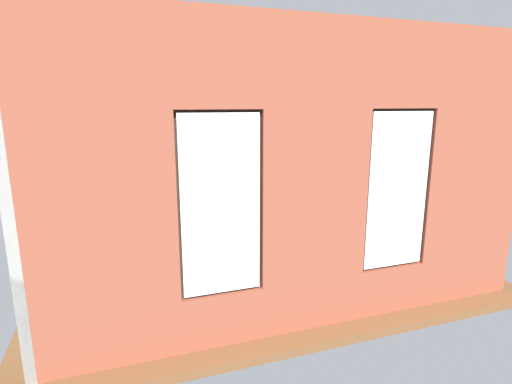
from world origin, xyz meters
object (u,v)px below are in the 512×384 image
object	(u,v)px
remote_gray	(271,218)
remote_black	(239,222)
tv_flatscreen	(81,213)
coffee_table	(251,226)
couch_left	(355,221)
potted_plant_near_tv	(120,243)
potted_plant_by_left_couch	(303,201)
table_plant_small	(260,218)
remote_silver	(227,228)
couch_by_window	(264,280)
media_console	(85,250)
cup_ceramic	(251,221)
potted_plant_corner_far_left	(441,249)
potted_plant_corner_near_left	(319,191)
papasan_chair	(203,209)

from	to	relation	value
remote_gray	remote_black	bearing A→B (deg)	56.37
tv_flatscreen	coffee_table	bearing A→B (deg)	176.67
couch_left	potted_plant_near_tv	distance (m)	4.40
coffee_table	potted_plant_by_left_couch	distance (m)	2.19
table_plant_small	remote_silver	bearing A→B (deg)	0.00
couch_left	potted_plant_by_left_couch	size ratio (longest dim) A/B	3.36
couch_by_window	remote_gray	size ratio (longest dim) A/B	11.03
couch_left	remote_black	bearing A→B (deg)	-95.56
couch_by_window	media_console	world-z (taller)	couch_by_window
cup_ceramic	tv_flatscreen	distance (m)	2.81
couch_left	remote_black	distance (m)	2.31
table_plant_small	potted_plant_corner_far_left	world-z (taller)	potted_plant_corner_far_left
couch_by_window	media_console	xyz separation A→B (m)	(2.27, -2.18, -0.09)
couch_left	tv_flatscreen	distance (m)	4.91
potted_plant_corner_near_left	cup_ceramic	bearing A→B (deg)	36.63
table_plant_small	tv_flatscreen	xyz separation A→B (m)	(2.90, -0.30, 0.28)
remote_gray	potted_plant_near_tv	bearing A→B (deg)	72.59
media_console	potted_plant_corner_near_left	size ratio (longest dim) A/B	0.89
papasan_chair	potted_plant_near_tv	size ratio (longest dim) A/B	0.99
cup_ceramic	media_console	distance (m)	2.79
cup_ceramic	potted_plant_by_left_couch	size ratio (longest dim) A/B	0.14
couch_left	couch_by_window	bearing A→B (deg)	-53.97
media_console	potted_plant_by_left_couch	bearing A→B (deg)	-164.80
couch_by_window	remote_gray	distance (m)	2.38
remote_silver	tv_flatscreen	xyz separation A→B (m)	(2.30, -0.30, 0.39)
potted_plant_corner_far_left	potted_plant_corner_near_left	size ratio (longest dim) A/B	0.58
papasan_chair	potted_plant_by_left_couch	xyz separation A→B (m)	(-2.31, -0.10, -0.05)
remote_gray	media_console	size ratio (longest dim) A/B	0.16
potted_plant_by_left_couch	couch_by_window	bearing A→B (deg)	56.94
couch_left	cup_ceramic	xyz separation A→B (m)	(2.10, -0.10, 0.17)
couch_by_window	potted_plant_corner_near_left	size ratio (longest dim) A/B	1.53
couch_by_window	potted_plant_corner_far_left	xyz separation A→B (m)	(-2.76, 0.10, 0.12)
couch_left	papasan_chair	distance (m)	3.04
potted_plant_corner_far_left	couch_by_window	bearing A→B (deg)	-2.08
couch_left	media_console	size ratio (longest dim) A/B	1.88
coffee_table	papasan_chair	distance (m)	1.42
table_plant_small	couch_left	bearing A→B (deg)	-179.01
tv_flatscreen	potted_plant_by_left_couch	distance (m)	4.66
potted_plant_corner_near_left	coffee_table	bearing A→B (deg)	36.63
table_plant_small	potted_plant_corner_far_left	xyz separation A→B (m)	(-2.13, 1.99, -0.13)
media_console	table_plant_small	bearing A→B (deg)	174.23
media_console	potted_plant_near_tv	size ratio (longest dim) A/B	0.95
potted_plant_corner_near_left	potted_plant_near_tv	distance (m)	5.13
couch_left	potted_plant_corner_far_left	bearing A→B (deg)	3.91
couch_by_window	potted_plant_by_left_couch	xyz separation A→B (m)	(-2.21, -3.40, 0.07)
media_console	potted_plant_near_tv	world-z (taller)	potted_plant_near_tv
papasan_chair	potted_plant_corner_near_left	world-z (taller)	potted_plant_corner_near_left
potted_plant_by_left_couch	potted_plant_near_tv	bearing A→B (deg)	29.27
remote_black	remote_gray	size ratio (longest dim) A/B	1.00
remote_gray	tv_flatscreen	xyz separation A→B (m)	(3.22, -0.01, 0.39)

